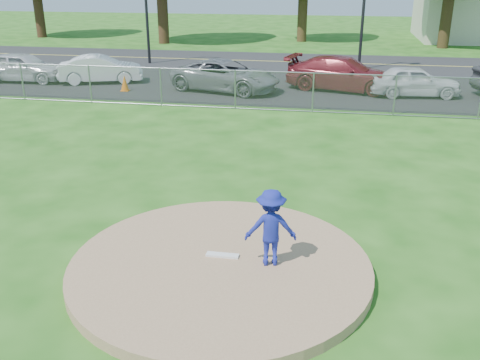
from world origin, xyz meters
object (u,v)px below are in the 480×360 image
(parked_car_gray, at_px, (226,76))
(parked_car_pearl, at_px, (414,81))
(parked_car_silver, at_px, (23,67))
(traffic_signal_left, at_px, (150,3))
(parked_car_darkred, at_px, (343,74))
(pitcher, at_px, (271,228))
(traffic_cone, at_px, (125,83))
(parked_car_white, at_px, (101,69))

(parked_car_gray, xyz_separation_m, parked_car_pearl, (8.17, 0.34, -0.03))
(parked_car_silver, distance_m, parked_car_pearl, 18.29)
(traffic_signal_left, height_order, parked_car_darkred, traffic_signal_left)
(parked_car_darkred, bearing_deg, parked_car_gray, 115.60)
(pitcher, height_order, parked_car_pearl, pitcher)
(traffic_cone, relative_size, parked_car_white, 0.18)
(pitcher, distance_m, parked_car_silver, 20.91)
(traffic_cone, bearing_deg, parked_car_silver, 167.88)
(parked_car_silver, height_order, parked_car_pearl, parked_car_silver)
(parked_car_white, xyz_separation_m, parked_car_gray, (6.28, -0.77, 0.03))
(parked_car_white, distance_m, parked_car_pearl, 14.46)
(parked_car_pearl, bearing_deg, pitcher, 158.17)
(parked_car_gray, bearing_deg, traffic_signal_left, 55.89)
(traffic_signal_left, relative_size, parked_car_darkred, 1.10)
(traffic_signal_left, xyz_separation_m, parked_car_white, (-0.56, -5.99, -2.70))
(traffic_cone, xyz_separation_m, parked_car_pearl, (12.63, 1.18, 0.29))
(parked_car_silver, bearing_deg, parked_car_pearl, -92.72)
(traffic_signal_left, xyz_separation_m, parked_car_pearl, (13.89, -6.43, -2.71))
(parked_car_silver, relative_size, parked_car_darkred, 0.81)
(parked_car_darkred, bearing_deg, parked_car_white, 105.28)
(traffic_cone, bearing_deg, parked_car_white, 138.50)
(pitcher, xyz_separation_m, traffic_cone, (-8.39, 14.28, -0.54))
(traffic_cone, distance_m, parked_car_pearl, 12.69)
(parked_car_gray, height_order, parked_car_darkred, parked_car_darkred)
(traffic_signal_left, relative_size, parked_car_pearl, 1.48)
(pitcher, bearing_deg, parked_car_darkred, -104.70)
(parked_car_white, bearing_deg, traffic_signal_left, -24.43)
(pitcher, xyz_separation_m, parked_car_darkred, (1.23, 16.21, -0.15))
(parked_car_white, bearing_deg, parked_car_silver, 76.86)
(pitcher, distance_m, parked_car_pearl, 16.03)
(traffic_cone, relative_size, parked_car_pearl, 0.19)
(parked_car_darkred, bearing_deg, traffic_signal_left, 76.13)
(parked_car_white, bearing_deg, parked_car_gray, -116.06)
(traffic_signal_left, bearing_deg, pitcher, -66.21)
(pitcher, distance_m, parked_car_white, 18.89)
(parked_car_pearl, bearing_deg, traffic_cone, 88.87)
(pitcher, xyz_separation_m, parked_car_silver, (-14.05, 15.49, -0.19))
(parked_car_silver, distance_m, parked_car_gray, 10.12)
(parked_car_gray, bearing_deg, parked_car_darkred, -62.41)
(traffic_cone, height_order, parked_car_darkred, parked_car_darkred)
(pitcher, height_order, parked_car_gray, pitcher)
(traffic_cone, xyz_separation_m, parked_car_white, (-1.82, 1.61, 0.29))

